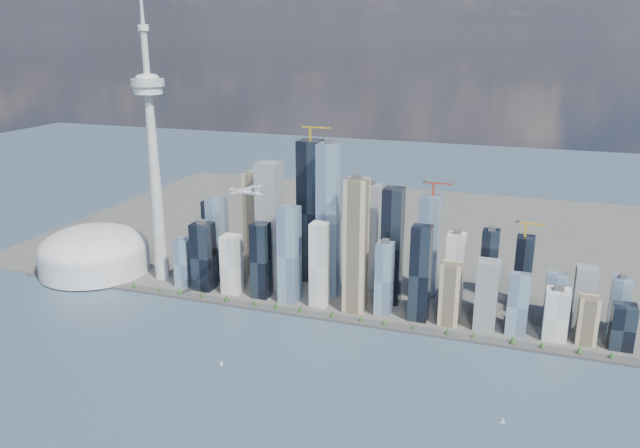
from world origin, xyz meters
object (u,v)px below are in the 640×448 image
(airplane, at_px, (245,192))
(sailboat_west, at_px, (221,363))
(sailboat_east, at_px, (503,421))
(needle_tower, at_px, (153,153))
(dome_stadium, at_px, (94,252))

(airplane, height_order, sailboat_west, airplane)
(sailboat_west, relative_size, sailboat_east, 0.93)
(needle_tower, relative_size, sailboat_west, 67.29)
(needle_tower, height_order, sailboat_west, needle_tower)
(dome_stadium, height_order, sailboat_east, dome_stadium)
(sailboat_west, bearing_deg, needle_tower, 134.04)
(needle_tower, distance_m, sailboat_east, 711.88)
(airplane, bearing_deg, sailboat_east, -5.24)
(airplane, bearing_deg, needle_tower, 162.26)
(sailboat_west, xyz_separation_m, sailboat_east, (371.22, -12.87, 0.19))
(sailboat_west, bearing_deg, sailboat_east, -3.30)
(airplane, xyz_separation_m, sailboat_east, (377.81, -119.07, -215.56))
(needle_tower, bearing_deg, airplane, -29.99)
(dome_stadium, distance_m, sailboat_east, 801.32)
(dome_stadium, xyz_separation_m, sailboat_west, (389.46, -236.39, -36.81))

